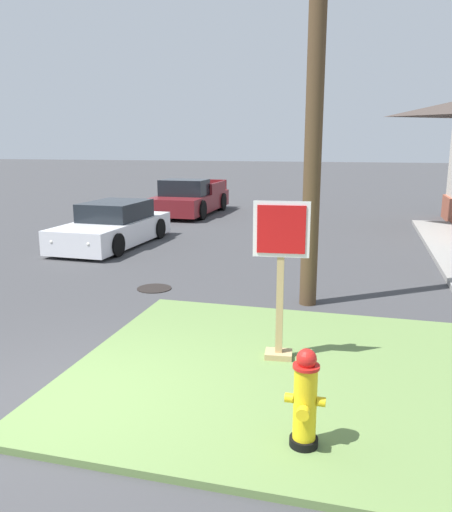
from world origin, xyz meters
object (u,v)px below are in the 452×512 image
parked_sedan_white (114,226)px  fire_hydrant (305,401)px  stop_sign (280,284)px  pickup_truck_maroon (190,199)px  manhole_cover (154,288)px

parked_sedan_white → fire_hydrant: bearing=-53.9°
fire_hydrant → stop_sign: bearing=105.8°
stop_sign → parked_sedan_white: stop_sign is taller
fire_hydrant → parked_sedan_white: 11.08m
parked_sedan_white → pickup_truck_maroon: size_ratio=0.89×
fire_hydrant → stop_sign: size_ratio=0.46×
manhole_cover → pickup_truck_maroon: pickup_truck_maroon is taller
pickup_truck_maroon → stop_sign: bearing=-66.6°
fire_hydrant → stop_sign: stop_sign is taller
stop_sign → manhole_cover: (-3.03, 2.95, -1.10)m
parked_sedan_white → pickup_truck_maroon: pickup_truck_maroon is taller
parked_sedan_white → stop_sign: bearing=-49.4°
manhole_cover → parked_sedan_white: parked_sedan_white is taller
stop_sign → pickup_truck_maroon: 15.11m
fire_hydrant → parked_sedan_white: size_ratio=0.22×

